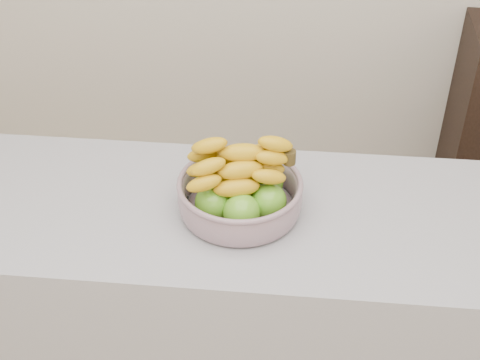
# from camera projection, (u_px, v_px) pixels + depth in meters

# --- Properties ---
(room_shell) EXTENTS (4.05, 4.05, 2.73)m
(room_shell) POSITION_uv_depth(u_px,v_px,m) (191.00, 1.00, 0.84)
(room_shell) COLOR silver
(room_shell) RESTS_ON ground
(counter) EXTENTS (2.00, 0.60, 0.90)m
(counter) POSITION_uv_depth(u_px,v_px,m) (239.00, 322.00, 2.06)
(counter) COLOR #9F9EA6
(counter) RESTS_ON ground
(fruit_bowl) EXTENTS (0.33, 0.33, 0.21)m
(fruit_bowl) POSITION_uv_depth(u_px,v_px,m) (240.00, 191.00, 1.75)
(fruit_bowl) COLOR #99ABB8
(fruit_bowl) RESTS_ON counter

